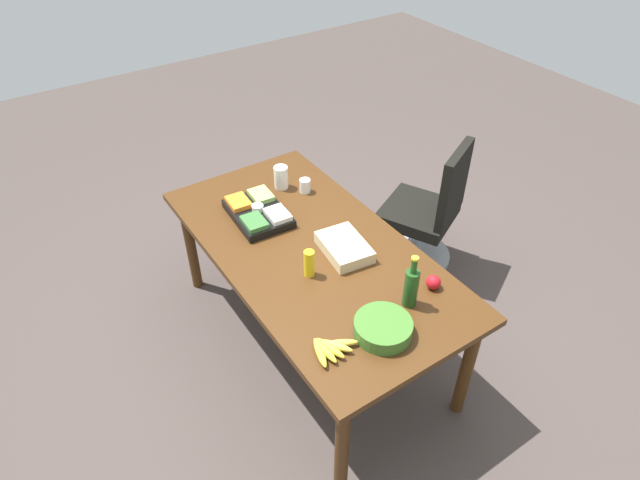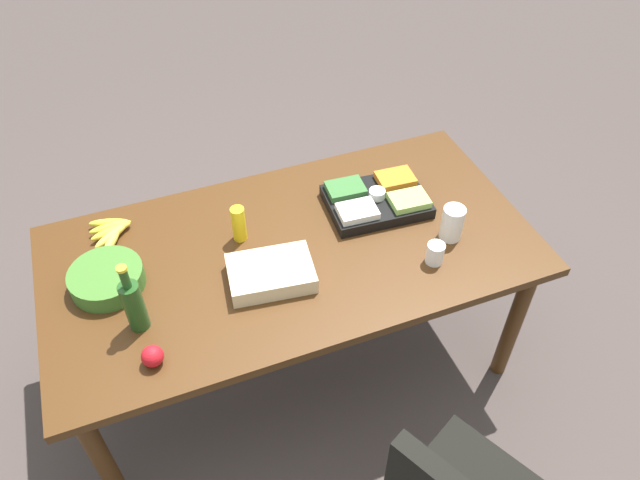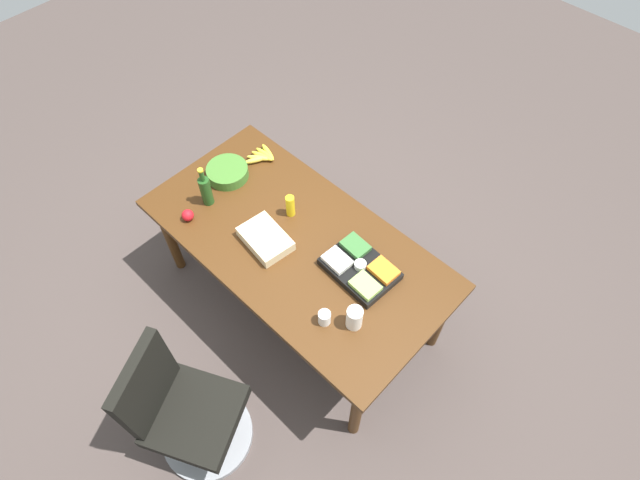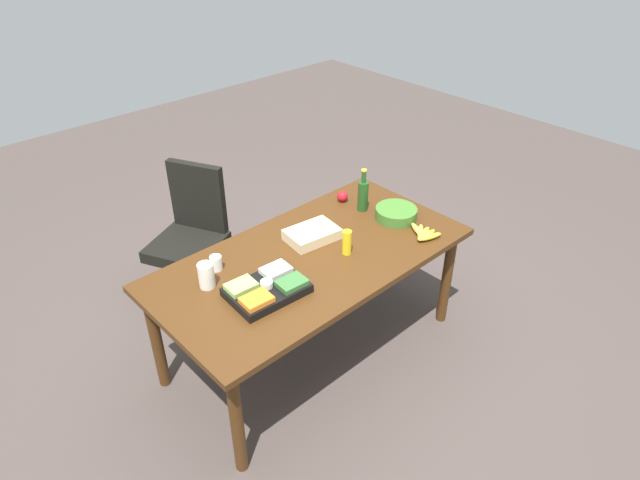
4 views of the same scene
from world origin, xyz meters
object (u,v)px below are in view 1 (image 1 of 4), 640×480
(conference_table, at_px, (312,259))
(wine_bottle, at_px, (411,286))
(mayo_jar, at_px, (281,177))
(salad_bowl, at_px, (383,328))
(mustard_bottle, at_px, (309,263))
(banana_bunch, at_px, (330,348))
(apple_red, at_px, (433,282))
(paper_cup, at_px, (305,186))
(sheet_cake, at_px, (344,247))
(veggie_tray, at_px, (258,212))
(office_chair, at_px, (425,220))

(conference_table, bearing_deg, wine_bottle, 15.17)
(mayo_jar, bearing_deg, salad_bowl, -9.97)
(conference_table, height_order, mayo_jar, mayo_jar)
(mayo_jar, height_order, mustard_bottle, mustard_bottle)
(banana_bunch, xyz_separation_m, apple_red, (-0.05, 0.68, 0.01))
(wine_bottle, bearing_deg, paper_cup, 174.83)
(apple_red, bearing_deg, sheet_cake, -156.09)
(salad_bowl, bearing_deg, mustard_bottle, -172.93)
(banana_bunch, xyz_separation_m, veggie_tray, (-1.09, 0.22, 0.01))
(banana_bunch, distance_m, salad_bowl, 0.27)
(sheet_cake, xyz_separation_m, mayo_jar, (-0.76, 0.04, 0.04))
(conference_table, height_order, salad_bowl, salad_bowl)
(sheet_cake, bearing_deg, conference_table, -133.78)
(veggie_tray, relative_size, paper_cup, 4.88)
(banana_bunch, distance_m, paper_cup, 1.31)
(veggie_tray, xyz_separation_m, mayo_jar, (-0.20, 0.28, 0.04))
(veggie_tray, relative_size, apple_red, 5.78)
(veggie_tray, distance_m, paper_cup, 0.39)
(banana_bunch, relative_size, salad_bowl, 0.84)
(sheet_cake, height_order, paper_cup, paper_cup)
(veggie_tray, relative_size, mustard_bottle, 2.77)
(office_chair, bearing_deg, banana_bunch, -58.63)
(sheet_cake, bearing_deg, mayo_jar, 176.96)
(mayo_jar, distance_m, mustard_bottle, 0.86)
(veggie_tray, bearing_deg, banana_bunch, -11.58)
(banana_bunch, relative_size, veggie_tray, 0.53)
(veggie_tray, height_order, apple_red, veggie_tray)
(conference_table, relative_size, sheet_cake, 6.13)
(paper_cup, bearing_deg, sheet_cake, -12.60)
(salad_bowl, bearing_deg, office_chair, 128.32)
(salad_bowl, relative_size, wine_bottle, 0.91)
(paper_cup, relative_size, apple_red, 1.18)
(office_chair, distance_m, salad_bowl, 1.54)
(mustard_bottle, bearing_deg, paper_cup, 149.23)
(veggie_tray, bearing_deg, mustard_bottle, -2.01)
(salad_bowl, distance_m, sheet_cake, 0.62)
(wine_bottle, relative_size, apple_red, 4.01)
(veggie_tray, bearing_deg, conference_table, 14.17)
(apple_red, bearing_deg, paper_cup, -176.14)
(banana_bunch, xyz_separation_m, mustard_bottle, (-0.49, 0.20, 0.05))
(conference_table, bearing_deg, apple_red, 29.61)
(sheet_cake, relative_size, veggie_tray, 0.73)
(conference_table, relative_size, veggie_tray, 4.47)
(salad_bowl, bearing_deg, mayo_jar, 170.03)
(salad_bowl, relative_size, paper_cup, 3.09)
(salad_bowl, bearing_deg, wine_bottle, 109.12)
(banana_bunch, height_order, mayo_jar, mayo_jar)
(paper_cup, bearing_deg, salad_bowl, -15.48)
(salad_bowl, height_order, wine_bottle, wine_bottle)
(office_chair, xyz_separation_m, mustard_bottle, (0.38, -1.23, 0.47))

